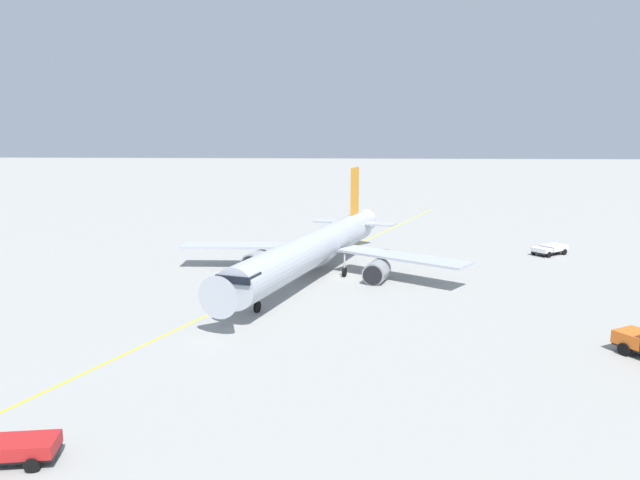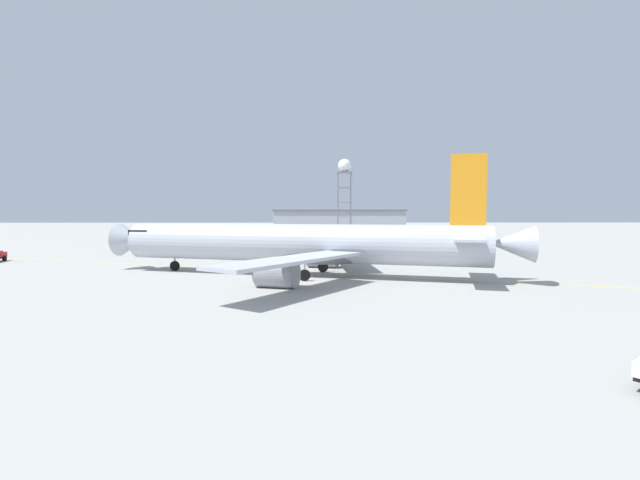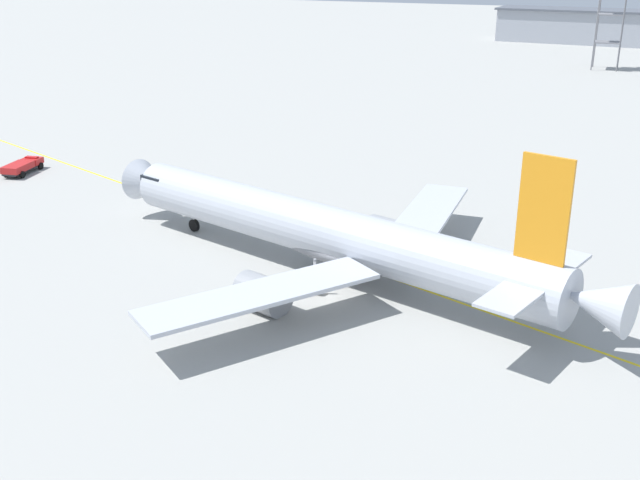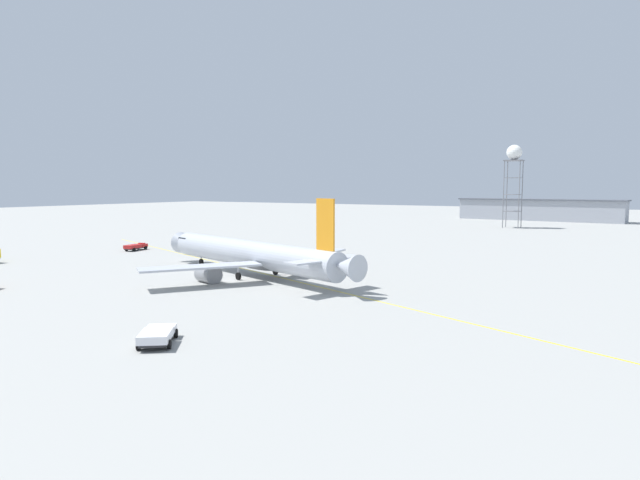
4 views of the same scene
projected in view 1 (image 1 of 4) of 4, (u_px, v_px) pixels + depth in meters
name	position (u px, v px, depth m)	size (l,w,h in m)	color
ground_plane	(341.00, 276.00, 71.83)	(600.00, 600.00, 0.00)	#9E9E99
airliner_main	(314.00, 251.00, 70.79)	(43.53, 34.89, 12.05)	#B2B7C1
ops_pickup_truck	(3.00, 449.00, 31.29)	(2.98, 5.68, 1.41)	#232326
pushback_tug_truck	(550.00, 249.00, 83.99)	(5.04, 5.56, 1.30)	#232326
taxiway_centreline	(288.00, 277.00, 71.08)	(126.56, 49.16, 0.01)	yellow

